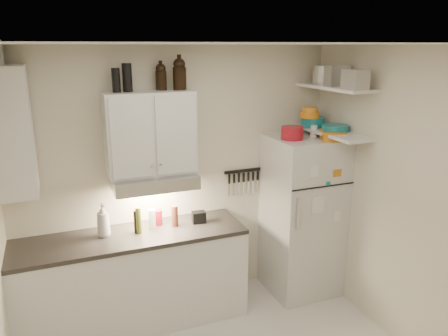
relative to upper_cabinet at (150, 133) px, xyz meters
name	(u,v)px	position (x,y,z in m)	size (l,w,h in m)	color
ceiling	(241,42)	(0.30, -1.33, 0.78)	(3.20, 3.00, 0.02)	white
back_wall	(178,179)	(0.30, 0.18, -0.53)	(3.20, 0.02, 2.60)	beige
right_wall	(418,208)	(1.91, -1.33, -0.53)	(0.02, 3.00, 2.60)	beige
base_cabinet	(134,281)	(-0.25, -0.14, -1.39)	(2.10, 0.60, 0.88)	silver
countertop	(131,237)	(-0.25, -0.14, -0.93)	(2.10, 0.62, 0.04)	#2C2825
upper_cabinet	(150,133)	(0.00, 0.00, 0.00)	(0.80, 0.33, 0.75)	silver
side_cabinet	(9,131)	(-1.14, -0.14, 0.12)	(0.33, 0.55, 1.00)	silver
range_hood	(154,181)	(0.00, -0.06, -0.44)	(0.76, 0.46, 0.12)	silver
fridge	(302,216)	(1.55, -0.18, -0.98)	(0.70, 0.68, 1.70)	silver
shelf_hi	(334,87)	(1.75, -0.31, 0.38)	(0.30, 0.95, 0.03)	silver
shelf_lo	(331,132)	(1.75, -0.31, -0.07)	(0.30, 0.95, 0.03)	silver
knife_strip	(243,171)	(1.00, 0.15, -0.51)	(0.42, 0.02, 0.03)	black
dutch_oven	(292,133)	(1.36, -0.21, -0.06)	(0.22, 0.22, 0.13)	maroon
book_stack	(332,135)	(1.72, -0.38, -0.08)	(0.21, 0.27, 0.09)	orange
spice_jar	(314,131)	(1.63, -0.18, -0.07)	(0.07, 0.07, 0.11)	silver
stock_pot	(325,75)	(1.82, -0.03, 0.48)	(0.25, 0.25, 0.18)	silver
tin_a	(337,76)	(1.75, -0.33, 0.49)	(0.20, 0.18, 0.20)	#AAAAAD
tin_b	(355,80)	(1.68, -0.70, 0.48)	(0.18, 0.18, 0.18)	#AAAAAD
bowl_teal	(313,122)	(1.70, -0.05, 0.00)	(0.25, 0.25, 0.10)	#16727D
bowl_orange	(310,115)	(1.65, -0.06, 0.08)	(0.20, 0.20, 0.06)	orange
bowl_yellow	(310,109)	(1.65, -0.06, 0.14)	(0.16, 0.16, 0.05)	orange
plates	(335,128)	(1.76, -0.35, -0.02)	(0.26, 0.26, 0.07)	#16727D
growler_a	(161,76)	(0.14, 0.07, 0.50)	(0.10, 0.10, 0.24)	black
growler_b	(180,74)	(0.30, 0.02, 0.52)	(0.12, 0.12, 0.29)	black
thermos_a	(127,78)	(-0.17, 0.02, 0.50)	(0.08, 0.08, 0.24)	black
thermos_b	(116,80)	(-0.27, 0.00, 0.48)	(0.07, 0.07, 0.21)	black
soap_bottle	(103,218)	(-0.48, -0.07, -0.73)	(0.13, 0.13, 0.34)	silver
pepper_mill	(175,216)	(0.18, -0.09, -0.80)	(0.06, 0.06, 0.21)	#5B2C1B
oil_bottle	(139,220)	(-0.17, -0.13, -0.78)	(0.05, 0.05, 0.25)	#4C5816
vinegar_bottle	(136,222)	(-0.19, -0.10, -0.80)	(0.04, 0.04, 0.21)	black
clear_bottle	(152,219)	(-0.03, -0.08, -0.81)	(0.06, 0.06, 0.19)	silver
red_jar	(158,217)	(0.04, 0.00, -0.83)	(0.07, 0.07, 0.15)	maroon
caddy	(199,217)	(0.42, -0.09, -0.85)	(0.13, 0.09, 0.11)	black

